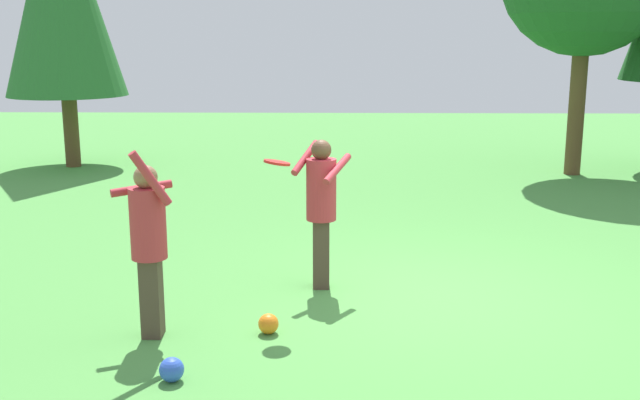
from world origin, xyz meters
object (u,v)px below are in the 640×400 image
ball_blue (172,370)px  person_thrower (149,236)px  ball_orange (268,324)px  person_catcher (321,201)px  frisbee (277,163)px

ball_blue → person_thrower: bearing=111.8°
ball_blue → ball_orange: ball_blue is taller
person_catcher → ball_orange: size_ratio=8.54×
person_catcher → frisbee: size_ratio=4.89×
person_catcher → ball_blue: bearing=-0.4°
person_catcher → ball_orange: 1.74m
frisbee → ball_orange: frisbee is taller
person_thrower → person_catcher: person_thrower is taller
person_thrower → ball_blue: size_ratio=8.80×
person_thrower → person_catcher: (1.60, 1.46, 0.02)m
ball_blue → frisbee: bearing=63.3°
ball_blue → person_catcher: bearing=63.5°
person_catcher → ball_orange: bearing=6.7°
frisbee → ball_orange: bearing=-96.9°
ball_blue → ball_orange: size_ratio=1.05×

